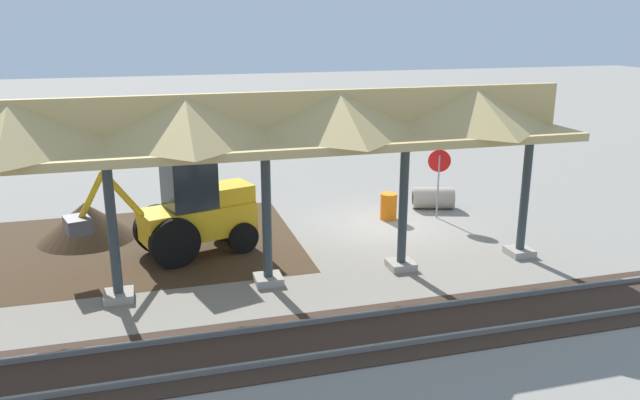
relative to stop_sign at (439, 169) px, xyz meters
The scene contains 9 objects.
ground_plane 2.62m from the stop_sign, ahead, with size 120.00×120.00×0.00m, color gray.
dirt_work_zone 9.90m from the stop_sign, ahead, with size 9.25×7.00×0.01m, color #42301E.
platform_canopy 8.05m from the stop_sign, 30.32° to the left, with size 15.94×3.20×4.90m.
rail_tracks 7.59m from the stop_sign, 74.61° to the left, with size 60.00×2.58×0.15m.
stop_sign is the anchor object (origin of this frame).
backhoe 8.37m from the stop_sign, ahead, with size 5.25×2.61×2.82m.
dirt_mound 11.55m from the stop_sign, ahead, with size 5.94×5.94×2.30m, color #42301E.
concrete_pipe 1.73m from the stop_sign, 108.77° to the right, with size 1.61×1.17×0.77m.
traffic_barrel 2.10m from the stop_sign, 10.37° to the right, with size 0.56×0.56×0.90m, color orange.
Camera 1 is at (7.38, 18.25, 6.56)m, focal length 35.00 mm.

